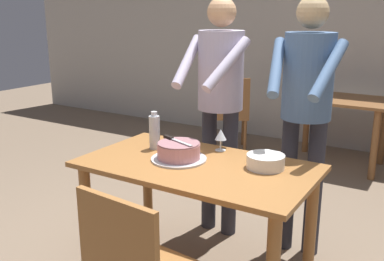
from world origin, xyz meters
name	(u,v)px	position (x,y,z in m)	size (l,w,h in m)	color
back_wall	(340,36)	(0.00, 3.30, 1.35)	(10.00, 0.12, 2.70)	#BCB7AD
main_dining_table	(197,184)	(0.00, 0.00, 0.62)	(1.38, 0.78, 0.75)	#9E6633
cake_on_platter	(179,152)	(-0.13, 0.00, 0.80)	(0.34, 0.34, 0.11)	silver
cake_knife	(172,139)	(-0.20, 0.03, 0.87)	(0.26, 0.11, 0.02)	silver
plate_stack	(266,161)	(0.38, 0.14, 0.79)	(0.22, 0.22, 0.08)	white
wine_glass_near	(220,135)	(0.00, 0.30, 0.85)	(0.08, 0.08, 0.14)	silver
water_bottle	(154,132)	(-0.39, 0.11, 0.86)	(0.07, 0.07, 0.25)	silver
person_cutting_cake	(220,92)	(-0.17, 0.60, 1.08)	(0.47, 0.56, 1.72)	#2D2D38
person_standing_beside	(306,100)	(0.44, 0.63, 1.08)	(0.47, 0.56, 1.72)	#2D2D38
background_table	(339,113)	(0.22, 2.60, 0.58)	(1.00, 0.70, 0.74)	brown
background_chair_2	(230,111)	(-0.99, 2.42, 0.49)	(0.60, 0.60, 0.90)	brown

